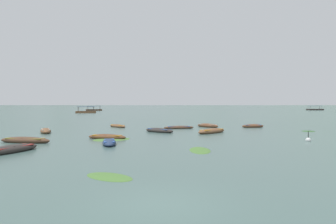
{
  "coord_description": "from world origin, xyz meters",
  "views": [
    {
      "loc": [
        0.22,
        -9.41,
        3.21
      ],
      "look_at": [
        0.59,
        55.66,
        1.49
      ],
      "focal_mm": 31.72,
      "sensor_mm": 36.0,
      "label": 1
    }
  ],
  "objects_px": {
    "rowboat_4": "(118,126)",
    "rowboat_8": "(25,140)",
    "rowboat_10": "(159,131)",
    "mooring_buoy": "(308,140)",
    "rowboat_6": "(253,126)",
    "rowboat_7": "(212,131)",
    "rowboat_1": "(179,127)",
    "rowboat_2": "(10,150)",
    "rowboat_3": "(107,137)",
    "rowboat_0": "(46,131)",
    "rowboat_9": "(109,142)",
    "ferry_0": "(315,109)",
    "rowboat_5": "(208,126)",
    "ferry_2": "(86,112)",
    "ferry_1": "(94,110)"
  },
  "relations": [
    {
      "from": "rowboat_7",
      "to": "ferry_0",
      "type": "xyz_separation_m",
      "value": [
        73.99,
        124.13,
        0.25
      ]
    },
    {
      "from": "rowboat_0",
      "to": "rowboat_9",
      "type": "height_order",
      "value": "rowboat_0"
    },
    {
      "from": "rowboat_0",
      "to": "rowboat_7",
      "type": "bearing_deg",
      "value": -0.84
    },
    {
      "from": "rowboat_7",
      "to": "ferry_1",
      "type": "height_order",
      "value": "ferry_1"
    },
    {
      "from": "ferry_2",
      "to": "rowboat_9",
      "type": "bearing_deg",
      "value": -73.67
    },
    {
      "from": "rowboat_3",
      "to": "mooring_buoy",
      "type": "distance_m",
      "value": 17.88
    },
    {
      "from": "rowboat_6",
      "to": "mooring_buoy",
      "type": "xyz_separation_m",
      "value": [
        0.33,
        -15.32,
        -0.08
      ]
    },
    {
      "from": "rowboat_0",
      "to": "rowboat_8",
      "type": "bearing_deg",
      "value": -78.33
    },
    {
      "from": "rowboat_1",
      "to": "mooring_buoy",
      "type": "distance_m",
      "value": 17.07
    },
    {
      "from": "rowboat_8",
      "to": "rowboat_10",
      "type": "relative_size",
      "value": 1.2
    },
    {
      "from": "rowboat_0",
      "to": "mooring_buoy",
      "type": "xyz_separation_m",
      "value": [
        25.83,
        -7.71,
        -0.1
      ]
    },
    {
      "from": "rowboat_10",
      "to": "ferry_1",
      "type": "relative_size",
      "value": 0.48
    },
    {
      "from": "rowboat_5",
      "to": "rowboat_7",
      "type": "height_order",
      "value": "rowboat_7"
    },
    {
      "from": "ferry_0",
      "to": "ferry_1",
      "type": "xyz_separation_m",
      "value": [
        -114.85,
        -10.57,
        0.0
      ]
    },
    {
      "from": "rowboat_10",
      "to": "ferry_2",
      "type": "height_order",
      "value": "ferry_2"
    },
    {
      "from": "rowboat_2",
      "to": "rowboat_10",
      "type": "height_order",
      "value": "rowboat_2"
    },
    {
      "from": "rowboat_6",
      "to": "ferry_0",
      "type": "height_order",
      "value": "ferry_0"
    },
    {
      "from": "rowboat_7",
      "to": "rowboat_1",
      "type": "bearing_deg",
      "value": 120.05
    },
    {
      "from": "rowboat_6",
      "to": "rowboat_7",
      "type": "distance_m",
      "value": 10.48
    },
    {
      "from": "rowboat_9",
      "to": "rowboat_5",
      "type": "bearing_deg",
      "value": 60.07
    },
    {
      "from": "rowboat_0",
      "to": "rowboat_1",
      "type": "xyz_separation_m",
      "value": [
        15.18,
        5.63,
        -0.06
      ]
    },
    {
      "from": "rowboat_4",
      "to": "rowboat_8",
      "type": "relative_size",
      "value": 0.71
    },
    {
      "from": "rowboat_7",
      "to": "rowboat_10",
      "type": "distance_m",
      "value": 5.95
    },
    {
      "from": "rowboat_6",
      "to": "rowboat_9",
      "type": "bearing_deg",
      "value": -133.52
    },
    {
      "from": "rowboat_2",
      "to": "ferry_2",
      "type": "relative_size",
      "value": 0.61
    },
    {
      "from": "rowboat_0",
      "to": "ferry_2",
      "type": "height_order",
      "value": "ferry_2"
    },
    {
      "from": "ferry_0",
      "to": "rowboat_6",
      "type": "bearing_deg",
      "value": -119.99
    },
    {
      "from": "rowboat_9",
      "to": "ferry_2",
      "type": "relative_size",
      "value": 0.46
    },
    {
      "from": "rowboat_4",
      "to": "rowboat_3",
      "type": "bearing_deg",
      "value": -84.64
    },
    {
      "from": "rowboat_4",
      "to": "ferry_2",
      "type": "height_order",
      "value": "ferry_2"
    },
    {
      "from": "rowboat_0",
      "to": "rowboat_10",
      "type": "height_order",
      "value": "rowboat_0"
    },
    {
      "from": "ferry_0",
      "to": "mooring_buoy",
      "type": "xyz_separation_m",
      "value": [
        -66.76,
        -131.57,
        -0.35
      ]
    },
    {
      "from": "rowboat_6",
      "to": "ferry_2",
      "type": "height_order",
      "value": "ferry_2"
    },
    {
      "from": "rowboat_7",
      "to": "ferry_1",
      "type": "distance_m",
      "value": 120.68
    },
    {
      "from": "rowboat_0",
      "to": "ferry_0",
      "type": "distance_m",
      "value": 154.64
    },
    {
      "from": "rowboat_9",
      "to": "ferry_0",
      "type": "xyz_separation_m",
      "value": [
        83.59,
        133.62,
        0.28
      ]
    },
    {
      "from": "ferry_2",
      "to": "rowboat_4",
      "type": "bearing_deg",
      "value": -71.36
    },
    {
      "from": "ferry_1",
      "to": "rowboat_9",
      "type": "bearing_deg",
      "value": -75.75
    },
    {
      "from": "rowboat_2",
      "to": "rowboat_6",
      "type": "xyz_separation_m",
      "value": [
        22.36,
        21.15,
        -0.02
      ]
    },
    {
      "from": "rowboat_2",
      "to": "rowboat_4",
      "type": "distance_m",
      "value": 21.89
    },
    {
      "from": "rowboat_10",
      "to": "mooring_buoy",
      "type": "relative_size",
      "value": 3.83
    },
    {
      "from": "rowboat_7",
      "to": "ferry_1",
      "type": "bearing_deg",
      "value": 109.79
    },
    {
      "from": "rowboat_3",
      "to": "ferry_0",
      "type": "height_order",
      "value": "ferry_0"
    },
    {
      "from": "rowboat_2",
      "to": "rowboat_3",
      "type": "height_order",
      "value": "rowboat_2"
    },
    {
      "from": "rowboat_5",
      "to": "rowboat_10",
      "type": "distance_m",
      "value": 9.96
    },
    {
      "from": "rowboat_7",
      "to": "rowboat_6",
      "type": "bearing_deg",
      "value": 48.79
    },
    {
      "from": "rowboat_3",
      "to": "rowboat_10",
      "type": "height_order",
      "value": "rowboat_10"
    },
    {
      "from": "rowboat_2",
      "to": "rowboat_3",
      "type": "bearing_deg",
      "value": 57.51
    },
    {
      "from": "rowboat_6",
      "to": "rowboat_10",
      "type": "distance_m",
      "value": 14.54
    },
    {
      "from": "rowboat_3",
      "to": "rowboat_9",
      "type": "height_order",
      "value": "rowboat_3"
    }
  ]
}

